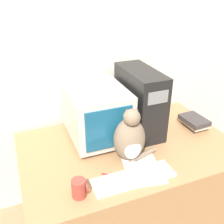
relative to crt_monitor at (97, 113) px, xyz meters
name	(u,v)px	position (x,y,z in m)	size (l,w,h in m)	color
wall_back	(101,52)	(0.16, 0.34, 0.33)	(7.00, 0.05, 2.50)	beige
desk	(127,186)	(0.16, -0.18, -0.56)	(1.44, 0.91, 0.73)	#9E7047
crt_monitor	(97,113)	(0.00, 0.00, 0.00)	(0.38, 0.48, 0.37)	#BCB7AD
computer_tower	(140,101)	(0.32, -0.01, 0.04)	(0.20, 0.48, 0.47)	black
keyboard	(134,178)	(0.05, -0.50, -0.18)	(0.49, 0.14, 0.02)	silver
cat	(130,139)	(0.11, -0.32, -0.04)	(0.30, 0.24, 0.37)	#7A6651
book_stack	(194,122)	(0.73, -0.14, -0.15)	(0.16, 0.22, 0.08)	#383333
pen	(114,175)	(-0.05, -0.43, -0.19)	(0.12, 0.09, 0.01)	maroon
paper_sheet	(143,169)	(0.14, -0.44, -0.19)	(0.26, 0.33, 0.00)	white
mug	(79,188)	(-0.27, -0.50, -0.14)	(0.08, 0.08, 0.10)	#9E382D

